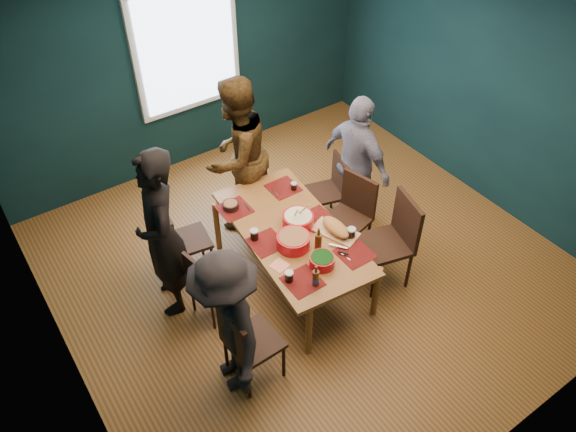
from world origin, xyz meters
name	(u,v)px	position (x,y,z in m)	size (l,w,h in m)	color
room	(294,151)	(0.00, 0.27, 1.37)	(5.01, 5.01, 2.71)	olive
dining_table	(292,235)	(-0.25, -0.06, 0.63)	(1.10, 1.92, 0.70)	olive
chair_left_far	(180,237)	(-1.13, 0.67, 0.52)	(0.46, 0.46, 0.90)	black
chair_left_mid	(207,282)	(-1.19, 0.01, 0.48)	(0.43, 0.43, 0.82)	black
chair_left_near	(244,340)	(-1.26, -0.80, 0.55)	(0.44, 0.44, 0.95)	black
chair_right_far	(332,185)	(0.68, 0.48, 0.49)	(0.47, 0.47, 0.84)	black
chair_right_mid	(352,210)	(0.56, -0.03, 0.55)	(0.51, 0.51, 0.94)	black
chair_right_near	(395,235)	(0.62, -0.61, 0.60)	(0.57, 0.57, 1.03)	black
person_far_left	(161,235)	(-1.40, 0.39, 0.91)	(0.67, 0.44, 1.83)	black
person_back	(237,156)	(-0.19, 1.07, 0.91)	(0.88, 0.69, 1.82)	black
person_right	(357,163)	(0.90, 0.33, 0.80)	(0.94, 0.39, 1.60)	silver
person_near_left	(227,325)	(-1.36, -0.73, 0.76)	(0.99, 0.57, 1.53)	black
bowl_salad	(293,241)	(-0.36, -0.24, 0.77)	(0.32, 0.32, 0.13)	red
bowl_dumpling	(298,220)	(-0.15, -0.02, 0.77)	(0.31, 0.31, 0.29)	red
bowl_herbs	(322,260)	(-0.28, -0.58, 0.75)	(0.24, 0.24, 0.11)	red
cutting_board	(336,228)	(0.09, -0.32, 0.75)	(0.37, 0.58, 0.12)	tan
small_bowl	(231,205)	(-0.57, 0.58, 0.74)	(0.17, 0.17, 0.07)	black
beer_bottle_a	(316,278)	(-0.48, -0.75, 0.78)	(0.06, 0.06, 0.24)	#49250D
beer_bottle_b	(318,241)	(-0.19, -0.40, 0.80)	(0.07, 0.07, 0.26)	#49250D
cola_glass_a	(289,276)	(-0.64, -0.58, 0.76)	(0.08, 0.08, 0.11)	black
cola_glass_b	(351,233)	(0.17, -0.46, 0.76)	(0.08, 0.08, 0.12)	black
cola_glass_c	(294,186)	(0.13, 0.45, 0.75)	(0.06, 0.06, 0.09)	black
cola_glass_d	(254,234)	(-0.61, 0.06, 0.76)	(0.08, 0.08, 0.12)	black
napkin_a	(316,214)	(0.10, 0.00, 0.70)	(0.14, 0.14, 0.00)	#FF8E6B
napkin_b	(280,265)	(-0.61, -0.37, 0.70)	(0.14, 0.14, 0.00)	#FF8E6B
napkin_c	(360,256)	(0.08, -0.70, 0.70)	(0.16, 0.16, 0.00)	#FF8E6B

